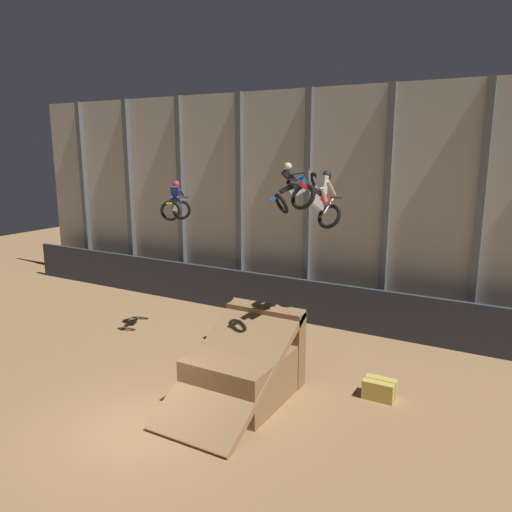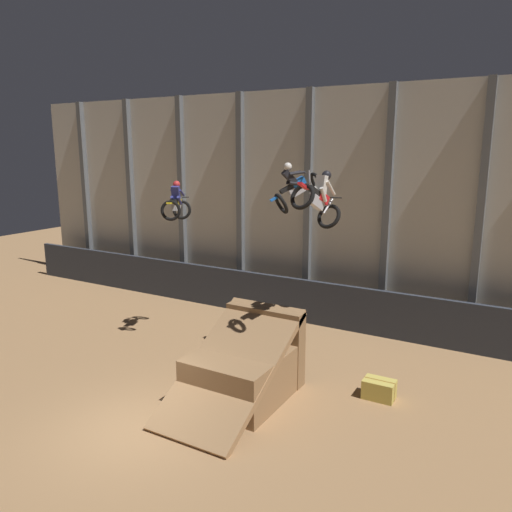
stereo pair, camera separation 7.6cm
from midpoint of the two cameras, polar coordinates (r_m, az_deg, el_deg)
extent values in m
plane|color=#9E754C|center=(14.06, -13.91, -18.65)|extent=(60.00, 60.00, 0.00)
cube|color=beige|center=(21.62, 6.27, 5.90)|extent=(32.00, 0.12, 9.57)
cube|color=slate|center=(29.57, -18.82, 7.01)|extent=(0.28, 0.28, 9.57)
cube|color=slate|center=(27.14, -14.05, 6.88)|extent=(0.28, 0.28, 9.57)
cube|color=slate|center=(24.93, -8.39, 6.68)|extent=(0.28, 0.28, 9.57)
cube|color=slate|center=(23.00, -1.71, 6.35)|extent=(0.28, 0.28, 9.57)
cube|color=slate|center=(21.44, 6.05, 5.85)|extent=(0.28, 0.28, 9.57)
cube|color=slate|center=(20.32, 14.82, 5.17)|extent=(0.28, 0.28, 9.57)
cube|color=slate|center=(19.73, 24.34, 4.29)|extent=(0.28, 0.28, 9.57)
cube|color=#2D333D|center=(21.11, 4.43, -4.96)|extent=(31.36, 0.20, 1.83)
cube|color=#966F48|center=(14.96, -1.27, -13.24)|extent=(2.48, 3.09, 1.40)
cube|color=olive|center=(15.80, 1.18, -9.96)|extent=(2.53, 0.50, 2.34)
cube|color=#9E754C|center=(14.26, -2.69, -12.53)|extent=(2.53, 4.51, 2.52)
torus|color=black|center=(19.19, -8.37, 5.24)|extent=(0.75, 0.45, 0.74)
torus|color=black|center=(17.85, -9.61, 5.14)|extent=(0.75, 0.45, 0.74)
cube|color=#B7B7BC|center=(18.46, -9.01, 5.56)|extent=(0.37, 0.57, 0.33)
cube|color=yellow|center=(18.63, -8.86, 6.18)|extent=(0.36, 0.50, 0.28)
cube|color=black|center=(18.24, -9.22, 6.24)|extent=(0.36, 0.59, 0.18)
cube|color=yellow|center=(17.75, -9.71, 5.98)|extent=(0.27, 0.39, 0.10)
cylinder|color=#B7B7BC|center=(19.01, -8.52, 5.95)|extent=(0.17, 0.31, 0.51)
cylinder|color=black|center=(18.97, -8.55, 6.67)|extent=(0.60, 0.34, 0.04)
cube|color=navy|center=(18.44, -9.04, 7.11)|extent=(0.37, 0.37, 0.53)
sphere|color=red|center=(18.54, -8.96, 8.10)|extent=(0.35, 0.36, 0.29)
cylinder|color=navy|center=(18.53, -9.34, 6.30)|extent=(0.25, 0.40, 0.36)
cylinder|color=navy|center=(18.46, -8.63, 6.31)|extent=(0.25, 0.40, 0.36)
cylinder|color=navy|center=(18.71, -9.30, 7.16)|extent=(0.26, 0.50, 0.30)
cylinder|color=navy|center=(18.62, -8.35, 7.17)|extent=(0.26, 0.50, 0.30)
torus|color=black|center=(16.52, 7.12, 8.32)|extent=(0.83, 0.81, 0.70)
torus|color=black|center=(16.08, 3.04, 6.00)|extent=(0.83, 0.81, 0.70)
cube|color=#B7B7BC|center=(16.24, 4.79, 7.47)|extent=(0.53, 0.56, 0.49)
cube|color=blue|center=(16.24, 5.00, 8.37)|extent=(0.48, 0.51, 0.41)
cube|color=black|center=(16.11, 3.79, 7.77)|extent=(0.49, 0.52, 0.36)
cube|color=blue|center=(15.98, 2.35, 6.64)|extent=(0.33, 0.35, 0.22)
cylinder|color=#B7B7BC|center=(16.40, 6.27, 8.77)|extent=(0.11, 0.12, 0.55)
cylinder|color=black|center=(16.33, 5.82, 9.45)|extent=(0.27, 0.63, 0.04)
cube|color=black|center=(16.11, 3.97, 8.98)|extent=(0.53, 0.55, 0.48)
sphere|color=silver|center=(16.07, 3.79, 10.15)|extent=(0.43, 0.43, 0.35)
cylinder|color=black|center=(16.30, 4.36, 8.29)|extent=(0.37, 0.40, 0.17)
cylinder|color=black|center=(16.08, 4.70, 8.24)|extent=(0.37, 0.40, 0.17)
cylinder|color=black|center=(16.33, 4.43, 9.46)|extent=(0.41, 0.45, 0.15)
cylinder|color=black|center=(16.04, 4.88, 9.41)|extent=(0.41, 0.45, 0.15)
torus|color=black|center=(14.16, 8.48, 4.49)|extent=(0.81, 0.58, 0.70)
torus|color=black|center=(13.07, 5.50, 6.76)|extent=(0.81, 0.58, 0.70)
cube|color=#B7B7BC|center=(13.60, 7.09, 6.13)|extent=(0.30, 0.62, 0.49)
cube|color=red|center=(13.79, 7.69, 6.62)|extent=(0.30, 0.53, 0.41)
cube|color=black|center=(13.49, 6.87, 7.37)|extent=(0.27, 0.57, 0.36)
cube|color=red|center=(13.07, 5.60, 7.98)|extent=(0.21, 0.37, 0.22)
cylinder|color=#B7B7BC|center=(14.08, 8.40, 5.67)|extent=(0.15, 0.45, 0.40)
cylinder|color=black|center=(14.11, 8.60, 6.62)|extent=(0.65, 0.20, 0.04)
cube|color=silver|center=(13.73, 7.63, 8.09)|extent=(0.33, 0.31, 0.52)
sphere|color=black|center=(13.90, 8.22, 9.11)|extent=(0.33, 0.40, 0.35)
cylinder|color=silver|center=(13.76, 7.03, 7.04)|extent=(0.17, 0.31, 0.42)
cylinder|color=silver|center=(13.62, 7.86, 6.96)|extent=(0.17, 0.31, 0.42)
cylinder|color=silver|center=(14.01, 7.60, 7.80)|extent=(0.17, 0.42, 0.44)
cylinder|color=silver|center=(13.83, 8.70, 7.71)|extent=(0.17, 0.42, 0.44)
cube|color=#CCB751|center=(15.42, 14.03, -14.55)|extent=(0.91, 0.61, 0.56)
cube|color=#996623|center=(15.42, 14.03, -14.55)|extent=(0.91, 0.05, 0.57)
camera|label=1|loc=(0.04, -89.87, 0.03)|focal=35.00mm
camera|label=2|loc=(0.04, 90.13, -0.03)|focal=35.00mm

